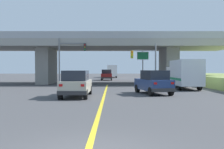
{
  "coord_description": "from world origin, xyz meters",
  "views": [
    {
      "loc": [
        0.63,
        -6.32,
        2.14
      ],
      "look_at": [
        0.55,
        20.99,
        1.55
      ],
      "focal_mm": 41.57,
      "sensor_mm": 36.0,
      "label": 1
    }
  ],
  "objects": [
    {
      "name": "lane_divider_stripe",
      "position": [
        0.0,
        14.25,
        0.0
      ],
      "size": [
        0.2,
        28.49,
        0.01
      ],
      "primitive_type": "cube",
      "color": "yellow",
      "rests_on": "ground"
    },
    {
      "name": "semi_truck_distant",
      "position": [
        0.66,
        57.73,
        1.62
      ],
      "size": [
        2.33,
        7.38,
        3.06
      ],
      "color": "red",
      "rests_on": "ground"
    },
    {
      "name": "traffic_signal_farside",
      "position": [
        -4.95,
        26.63,
        3.86
      ],
      "size": [
        3.53,
        0.36,
        6.01
      ],
      "color": "slate",
      "rests_on": "ground"
    },
    {
      "name": "sedan_oncoming",
      "position": [
        -0.39,
        42.92,
        1.02
      ],
      "size": [
        2.06,
        4.79,
        2.02
      ],
      "color": "maroon",
      "rests_on": "ground"
    },
    {
      "name": "suv_lead",
      "position": [
        -2.11,
        13.47,
        1.02
      ],
      "size": [
        2.03,
        4.85,
        2.02
      ],
      "color": "#B7B29E",
      "rests_on": "ground"
    },
    {
      "name": "box_truck",
      "position": [
        8.34,
        21.37,
        1.61
      ],
      "size": [
        2.33,
        7.02,
        3.06
      ],
      "color": "silver",
      "rests_on": "ground"
    },
    {
      "name": "suv_crossing",
      "position": [
        4.16,
        15.65,
        1.01
      ],
      "size": [
        2.89,
        4.72,
        2.02
      ],
      "rotation": [
        0.0,
        0.0,
        0.24
      ],
      "color": "navy",
      "rests_on": "ground"
    },
    {
      "name": "overpass_bridge",
      "position": [
        0.0,
        31.66,
        4.9
      ],
      "size": [
        35.83,
        9.87,
        6.96
      ],
      "color": "gray",
      "rests_on": "ground"
    },
    {
      "name": "traffic_signal_nearside",
      "position": [
        4.99,
        26.11,
        3.28
      ],
      "size": [
        3.21,
        0.36,
        5.29
      ],
      "color": "slate",
      "rests_on": "ground"
    },
    {
      "name": "ground",
      "position": [
        0.0,
        31.66,
        0.0
      ],
      "size": [
        160.0,
        160.0,
        0.0
      ],
      "primitive_type": "plane",
      "color": "#424244"
    },
    {
      "name": "highway_sign",
      "position": [
        4.83,
        29.0,
        3.39
      ],
      "size": [
        1.58,
        0.17,
        4.62
      ],
      "color": "slate",
      "rests_on": "ground"
    }
  ]
}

